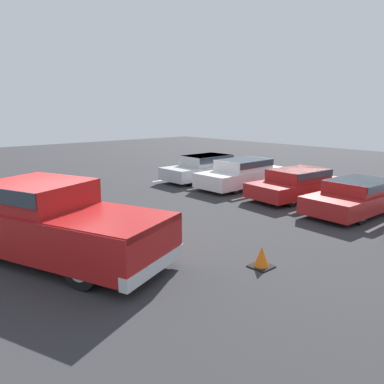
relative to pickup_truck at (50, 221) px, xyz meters
name	(u,v)px	position (x,y,z in m)	size (l,w,h in m)	color
ground_plane	(63,245)	(-0.64, 0.53, -0.93)	(60.00, 60.00, 0.00)	#2D2D30
stall_stripe_a	(185,177)	(-6.43, 9.72, -0.93)	(0.12, 4.25, 0.01)	white
stall_stripe_b	(220,184)	(-3.77, 9.72, -0.93)	(0.12, 4.25, 0.01)	white
stall_stripe_c	(265,193)	(-1.11, 9.72, -0.93)	(0.12, 4.25, 0.01)	white
stall_stripe_d	(321,204)	(1.55, 9.72, -0.93)	(0.12, 4.25, 0.01)	white
pickup_truck	(50,221)	(0.00, 0.00, 0.00)	(6.41, 4.16, 1.86)	#A51919
parked_sedan_a	(205,167)	(-5.05, 9.94, -0.25)	(1.79, 4.66, 1.26)	#B7BABF
parked_sedan_b	(242,172)	(-2.58, 9.94, -0.25)	(1.84, 4.59, 1.28)	silver
parked_sedan_c	(297,183)	(0.37, 9.88, -0.30)	(2.20, 4.41, 1.18)	maroon
parked_sedan_d	(359,195)	(2.99, 9.62, -0.31)	(2.03, 4.60, 1.15)	maroon
traffic_cone	(262,258)	(3.71, 3.32, -0.71)	(0.48, 0.48, 0.49)	black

